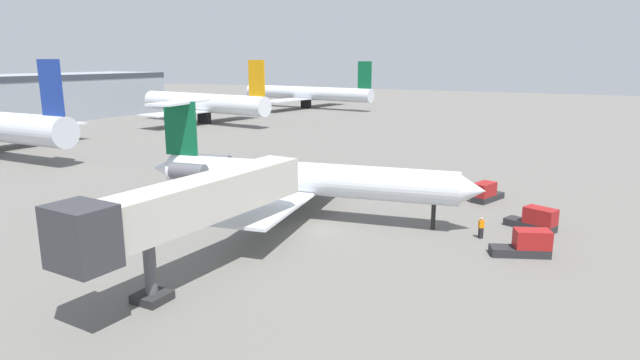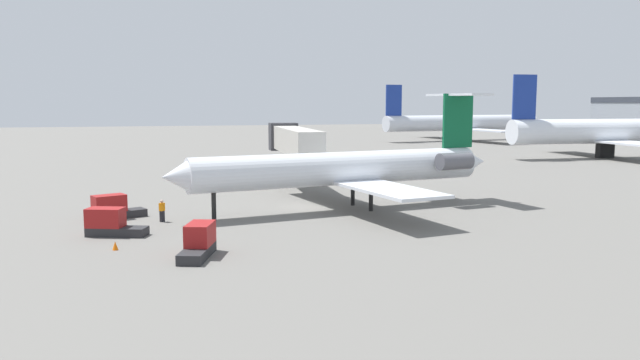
% 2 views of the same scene
% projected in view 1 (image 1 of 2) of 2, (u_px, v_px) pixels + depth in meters
% --- Properties ---
extents(ground_plane, '(400.00, 400.00, 0.10)m').
position_uv_depth(ground_plane, '(317.00, 229.00, 43.75)').
color(ground_plane, '#66635E').
extents(regional_jet, '(22.93, 30.03, 9.82)m').
position_uv_depth(regional_jet, '(295.00, 177.00, 46.11)').
color(regional_jet, silver).
rests_on(regional_jet, ground_plane).
extents(jet_bridge, '(18.59, 3.81, 6.64)m').
position_uv_depth(jet_bridge, '(185.00, 206.00, 31.87)').
color(jet_bridge, '#B7B2A8').
rests_on(jet_bridge, ground_plane).
extents(ground_crew_marshaller, '(0.46, 0.47, 1.69)m').
position_uv_depth(ground_crew_marshaller, '(481.00, 228.00, 41.08)').
color(ground_crew_marshaller, black).
rests_on(ground_crew_marshaller, ground_plane).
extents(baggage_tug_lead, '(2.68, 4.24, 1.90)m').
position_uv_depth(baggage_tug_lead, '(536.00, 220.00, 43.11)').
color(baggage_tug_lead, '#262628').
rests_on(baggage_tug_lead, ground_plane).
extents(baggage_tug_trailing, '(4.24, 2.58, 1.90)m').
position_uv_depth(baggage_tug_trailing, '(486.00, 193.00, 51.86)').
color(baggage_tug_trailing, '#262628').
rests_on(baggage_tug_trailing, ground_plane).
extents(baggage_tug_spare, '(2.86, 4.23, 1.90)m').
position_uv_depth(baggage_tug_spare, '(527.00, 244.00, 37.43)').
color(baggage_tug_spare, '#262628').
rests_on(baggage_tug_spare, ground_plane).
extents(traffic_cone_near, '(0.36, 0.36, 0.55)m').
position_uv_depth(traffic_cone_near, '(535.00, 212.00, 47.32)').
color(traffic_cone_near, orange).
rests_on(traffic_cone_near, ground_plane).
extents(parked_airliner_east_mid, '(29.71, 34.97, 13.41)m').
position_uv_depth(parked_airliner_east_mid, '(204.00, 103.00, 114.28)').
color(parked_airliner_east_mid, silver).
rests_on(parked_airliner_east_mid, ground_plane).
extents(parked_airliner_east_end, '(35.64, 42.04, 13.04)m').
position_uv_depth(parked_airliner_east_end, '(307.00, 94.00, 150.56)').
color(parked_airliner_east_end, silver).
rests_on(parked_airliner_east_end, ground_plane).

